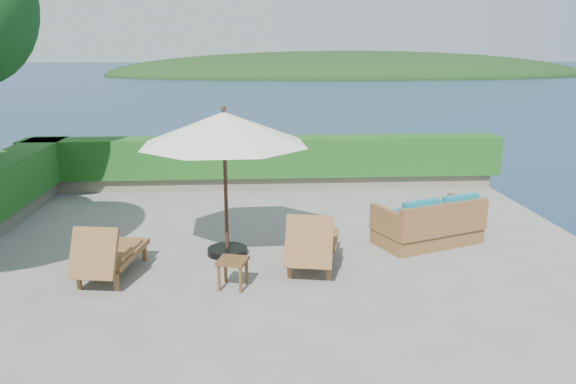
{
  "coord_description": "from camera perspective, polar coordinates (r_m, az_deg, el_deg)",
  "views": [
    {
      "loc": [
        -0.33,
        -8.89,
        3.57
      ],
      "look_at": [
        0.3,
        0.8,
        1.1
      ],
      "focal_mm": 35.0,
      "sensor_mm": 36.0,
      "label": 1
    }
  ],
  "objects": [
    {
      "name": "ground",
      "position": [
        9.58,
        -1.49,
        -7.59
      ],
      "size": [
        12.0,
        12.0,
        0.0
      ],
      "primitive_type": "plane",
      "color": "gray",
      "rests_on": "ground"
    },
    {
      "name": "foundation",
      "position": [
        10.26,
        -1.43,
        -15.66
      ],
      "size": [
        12.0,
        12.0,
        3.0
      ],
      "primitive_type": "cube",
      "color": "#4F483F",
      "rests_on": "ocean"
    },
    {
      "name": "offshore_island",
      "position": [
        151.17,
        6.05,
        11.71
      ],
      "size": [
        126.0,
        57.6,
        12.6
      ],
      "primitive_type": "ellipsoid",
      "color": "black",
      "rests_on": "ocean"
    },
    {
      "name": "planter_wall_far",
      "position": [
        14.88,
        -2.35,
        1.1
      ],
      "size": [
        12.0,
        0.6,
        0.36
      ],
      "primitive_type": "cube",
      "color": "gray",
      "rests_on": "ground"
    },
    {
      "name": "hedge_far",
      "position": [
        14.75,
        -2.38,
        3.63
      ],
      "size": [
        12.4,
        0.9,
        1.0
      ],
      "primitive_type": "cube",
      "color": "#154213",
      "rests_on": "planter_wall_far"
    },
    {
      "name": "patio_umbrella",
      "position": [
        9.66,
        -6.52,
        6.28
      ],
      "size": [
        3.94,
        3.94,
        2.65
      ],
      "rotation": [
        0.0,
        0.0,
        0.43
      ],
      "color": "black",
      "rests_on": "ground"
    },
    {
      "name": "lounge_left",
      "position": [
        9.43,
        -17.75,
        -5.99
      ],
      "size": [
        0.95,
        1.8,
        0.99
      ],
      "rotation": [
        0.0,
        0.0,
        -0.15
      ],
      "color": "brown",
      "rests_on": "ground"
    },
    {
      "name": "lounge_right",
      "position": [
        9.41,
        2.48,
        -5.18
      ],
      "size": [
        1.09,
        1.93,
        1.05
      ],
      "rotation": [
        0.0,
        0.0,
        -0.2
      ],
      "color": "brown",
      "rests_on": "ground"
    },
    {
      "name": "side_table",
      "position": [
        8.69,
        -5.65,
        -7.33
      ],
      "size": [
        0.53,
        0.53,
        0.46
      ],
      "rotation": [
        0.0,
        0.0,
        -0.27
      ],
      "color": "brown",
      "rests_on": "ground"
    },
    {
      "name": "wicker_loveseat",
      "position": [
        10.87,
        14.21,
        -3.27
      ],
      "size": [
        2.19,
        1.66,
        0.97
      ],
      "rotation": [
        0.0,
        0.0,
        0.38
      ],
      "color": "brown",
      "rests_on": "ground"
    }
  ]
}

